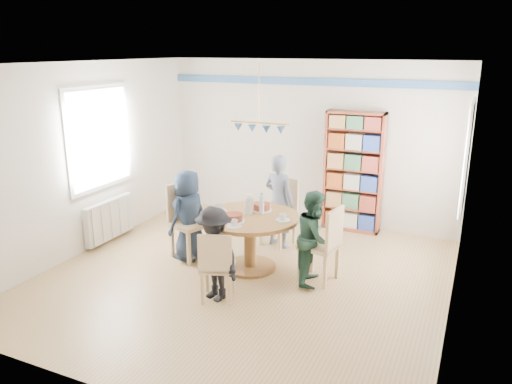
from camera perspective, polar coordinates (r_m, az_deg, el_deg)
The scene contains 14 objects.
ground at distance 6.59m, azimuth -1.46°, elevation -9.70°, with size 5.00×5.00×0.00m, color tan.
room_shell at distance 6.93m, azimuth -0.36°, elevation 5.99°, with size 5.00×5.00×5.00m.
radiator at distance 7.95m, azimuth -16.39°, elevation -3.01°, with size 0.12×1.00×0.60m.
dining_table at distance 6.63m, azimuth -0.68°, elevation -4.29°, with size 1.30×1.30×0.75m.
chair_left at distance 7.09m, azimuth -7.96°, elevation -2.83°, with size 0.60×0.60×1.06m.
chair_right at distance 6.31m, azimuth 7.94°, elevation -5.63°, with size 0.50×0.50×0.99m.
chair_far at distance 7.51m, azimuth 2.92°, elevation -1.83°, with size 0.55×0.55×1.01m.
chair_near at distance 5.82m, azimuth -4.53°, elevation -8.19°, with size 0.49×0.49×0.87m.
person_left at distance 6.99m, azimuth -7.74°, elevation -2.61°, with size 0.62×0.41×1.28m, color #172232.
person_right at distance 6.27m, azimuth 6.73°, elevation -5.19°, with size 0.59×0.46×1.20m, color #1C382B.
person_far at distance 7.36m, azimuth 2.65°, elevation -1.04°, with size 0.51×0.33×1.40m, color gray.
person_near at distance 5.85m, azimuth -4.80°, elevation -7.08°, with size 0.74×0.42×1.14m, color black.
bookshelf at distance 8.10m, azimuth 11.08°, elevation 2.13°, with size 0.92×0.28×1.93m.
tableware at distance 6.57m, azimuth -0.78°, elevation -2.09°, with size 1.11×1.11×0.29m.
Camera 1 is at (2.60, -5.32, 2.88)m, focal length 35.00 mm.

